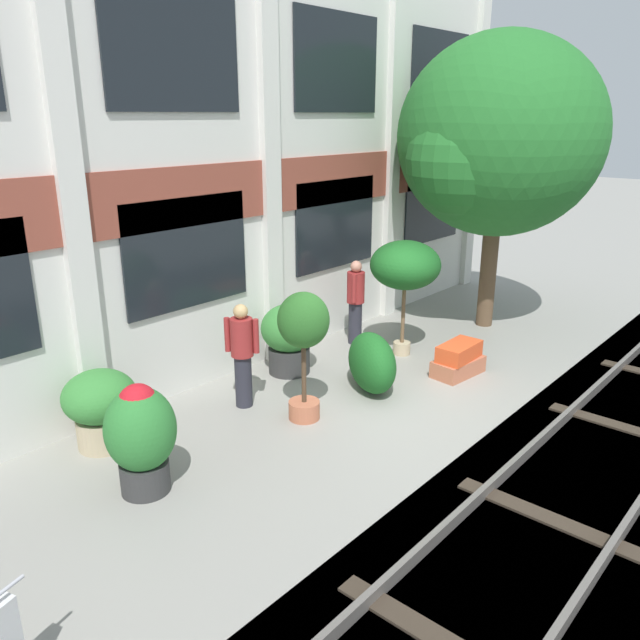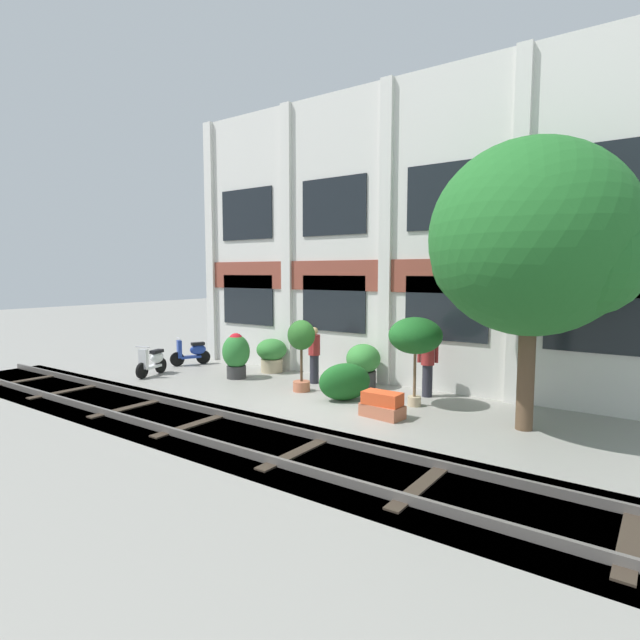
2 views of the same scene
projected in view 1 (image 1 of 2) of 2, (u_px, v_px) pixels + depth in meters
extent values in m
plane|color=gray|center=(403.00, 402.00, 9.73)|extent=(80.00, 80.00, 0.00)
cube|color=silver|center=(256.00, 117.00, 10.36)|extent=(14.21, 0.50, 8.46)
cube|color=brown|center=(269.00, 187.00, 10.54)|extent=(14.21, 0.06, 0.90)
cube|color=silver|center=(61.00, 118.00, 7.62)|extent=(0.36, 0.16, 8.46)
cube|color=silver|center=(269.00, 117.00, 10.16)|extent=(0.36, 0.16, 8.46)
cube|color=silver|center=(394.00, 116.00, 12.71)|extent=(0.36, 0.16, 8.46)
cube|color=silver|center=(477.00, 116.00, 15.25)|extent=(0.36, 0.16, 8.46)
cube|color=black|center=(188.00, 253.00, 9.53)|extent=(2.27, 0.04, 1.70)
cube|color=black|center=(336.00, 224.00, 12.08)|extent=(2.27, 0.04, 1.70)
cube|color=black|center=(433.00, 205.00, 14.62)|extent=(2.27, 0.04, 1.70)
cube|color=black|center=(174.00, 47.00, 8.62)|extent=(2.27, 0.04, 1.70)
cube|color=black|center=(338.00, 63.00, 11.16)|extent=(2.27, 0.04, 1.70)
cube|color=black|center=(440.00, 72.00, 13.71)|extent=(2.27, 0.04, 1.70)
cube|color=#5B5449|center=(590.00, 476.00, 7.98)|extent=(22.21, 2.80, 0.28)
cube|color=#605B56|center=(537.00, 443.00, 8.36)|extent=(22.21, 0.07, 0.15)
cube|color=#382D23|center=(547.00, 517.00, 6.92)|extent=(0.24, 2.10, 0.03)
cube|color=#382D23|center=(624.00, 428.00, 8.90)|extent=(0.24, 2.10, 0.03)
cylinder|color=brown|center=(489.00, 260.00, 12.88)|extent=(0.34, 0.34, 2.80)
ellipsoid|color=#236B28|center=(500.00, 136.00, 12.11)|extent=(3.99, 3.99, 3.87)
sphere|color=#236B28|center=(464.00, 159.00, 11.64)|extent=(2.19, 2.19, 2.19)
sphere|color=#236B28|center=(529.00, 155.00, 12.82)|extent=(2.19, 2.19, 2.19)
cylinder|color=#333333|center=(145.00, 476.00, 7.39)|extent=(0.58, 0.58, 0.38)
ellipsoid|color=#2D7A33|center=(140.00, 429.00, 7.19)|extent=(0.83, 0.83, 1.02)
sphere|color=red|center=(138.00, 403.00, 7.09)|extent=(0.46, 0.46, 0.46)
cylinder|color=#B76647|center=(304.00, 410.00, 9.17)|extent=(0.46, 0.46, 0.27)
cylinder|color=#4C3826|center=(304.00, 367.00, 8.96)|extent=(0.07, 0.07, 1.10)
ellipsoid|color=#286023|center=(303.00, 320.00, 8.74)|extent=(0.74, 0.74, 0.80)
cylinder|color=tan|center=(402.00, 348.00, 11.65)|extent=(0.32, 0.32, 0.23)
cylinder|color=brown|center=(403.00, 309.00, 11.41)|extent=(0.07, 0.07, 1.30)
ellipsoid|color=#19561E|center=(405.00, 265.00, 11.15)|extent=(1.27, 1.27, 0.87)
cylinder|color=tan|center=(104.00, 431.00, 8.40)|extent=(0.69, 0.69, 0.42)
ellipsoid|color=#388438|center=(99.00, 396.00, 8.24)|extent=(0.97, 0.97, 0.70)
cylinder|color=#333333|center=(289.00, 360.00, 10.80)|extent=(0.71, 0.71, 0.45)
ellipsoid|color=#388438|center=(289.00, 328.00, 10.62)|extent=(0.95, 0.95, 0.82)
cube|color=#B76647|center=(458.00, 367.00, 10.72)|extent=(1.00, 0.61, 0.29)
cube|color=#E04C23|center=(459.00, 351.00, 10.63)|extent=(0.86, 0.45, 0.28)
cube|color=silver|center=(1.00, 639.00, 4.61)|extent=(0.30, 0.19, 0.60)
cylinder|color=#282833|center=(355.00, 323.00, 12.12)|extent=(0.26, 0.26, 0.83)
cylinder|color=maroon|center=(356.00, 287.00, 11.89)|extent=(0.34, 0.34, 0.60)
sphere|color=tan|center=(356.00, 266.00, 11.76)|extent=(0.22, 0.22, 0.22)
cylinder|color=maroon|center=(354.00, 289.00, 11.68)|extent=(0.09, 0.09, 0.54)
cylinder|color=maroon|center=(358.00, 283.00, 12.09)|extent=(0.09, 0.09, 0.54)
cylinder|color=#282833|center=(243.00, 381.00, 9.49)|extent=(0.26, 0.26, 0.82)
cylinder|color=maroon|center=(242.00, 337.00, 9.27)|extent=(0.34, 0.34, 0.58)
sphere|color=tan|center=(241.00, 311.00, 9.15)|extent=(0.22, 0.22, 0.22)
cylinder|color=maroon|center=(227.00, 335.00, 9.30)|extent=(0.09, 0.09, 0.53)
cylinder|color=maroon|center=(256.00, 336.00, 9.23)|extent=(0.09, 0.09, 0.53)
ellipsoid|color=#19561E|center=(372.00, 362.00, 10.04)|extent=(1.36, 1.49, 0.94)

